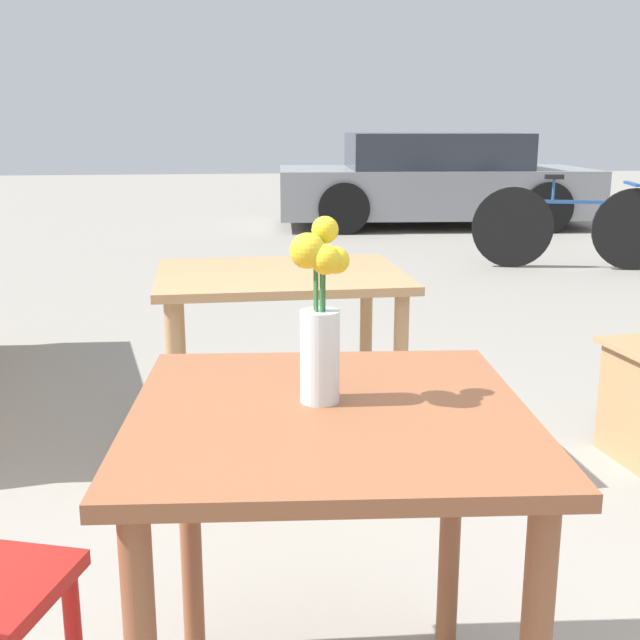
% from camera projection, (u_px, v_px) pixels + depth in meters
% --- Properties ---
extents(table_front, '(0.79, 0.81, 0.73)m').
position_uv_depth(table_front, '(329.00, 471.00, 1.51)').
color(table_front, brown).
rests_on(table_front, ground_plane).
extents(flower_vase, '(0.11, 0.11, 0.35)m').
position_uv_depth(flower_vase, '(319.00, 323.00, 1.47)').
color(flower_vase, silver).
rests_on(flower_vase, table_front).
extents(table_back, '(0.89, 0.71, 0.73)m').
position_uv_depth(table_back, '(281.00, 303.00, 2.90)').
color(table_back, tan).
rests_on(table_back, ground_plane).
extents(bicycle, '(1.70, 0.58, 0.82)m').
position_uv_depth(bicycle, '(573.00, 227.00, 7.04)').
color(bicycle, black).
rests_on(bicycle, ground_plane).
extents(parked_car, '(3.99, 2.12, 1.15)m').
position_uv_depth(parked_car, '(433.00, 181.00, 10.13)').
color(parked_car, gray).
rests_on(parked_car, ground_plane).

